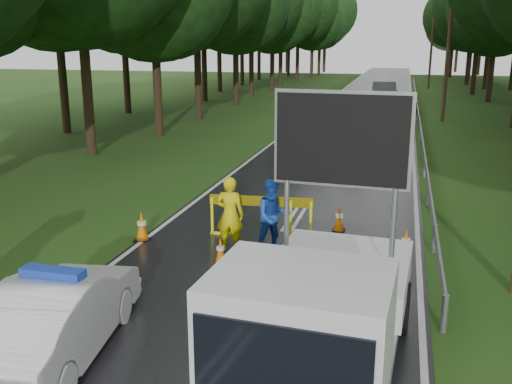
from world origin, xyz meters
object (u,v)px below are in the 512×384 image
(police_sedan, at_px, (57,317))
(queue_car_second, at_px, (386,114))
(barrier, at_px, (261,206))
(work_truck, at_px, (320,314))
(queue_car_third, at_px, (398,102))
(queue_car_fourth, at_px, (384,92))
(queue_car_first, at_px, (353,144))
(officer, at_px, (230,215))
(civilian, at_px, (273,217))

(police_sedan, height_order, queue_car_second, police_sedan)
(barrier, height_order, queue_car_second, queue_car_second)
(barrier, bearing_deg, work_truck, -74.25)
(queue_car_third, xyz_separation_m, queue_car_fourth, (-1.22, 6.00, 0.14))
(queue_car_second, distance_m, queue_car_fourth, 13.49)
(barrier, height_order, queue_car_fourth, queue_car_fourth)
(police_sedan, distance_m, queue_car_first, 17.24)
(work_truck, distance_m, queue_car_third, 34.57)
(officer, bearing_deg, police_sedan, 73.91)
(work_truck, xyz_separation_m, queue_car_first, (-0.98, 16.67, -0.47))
(work_truck, bearing_deg, queue_car_first, 96.85)
(barrier, xyz_separation_m, civilian, (0.55, -1.00, 0.08))
(police_sedan, bearing_deg, queue_car_fourth, -103.27)
(queue_car_third, bearing_deg, queue_car_second, -100.09)
(work_truck, xyz_separation_m, queue_car_second, (-0.01, 27.09, -0.40))
(police_sedan, xyz_separation_m, civilian, (2.28, 5.35, 0.22))
(queue_car_second, bearing_deg, civilian, -98.89)
(civilian, height_order, queue_car_third, civilian)
(queue_car_third, bearing_deg, officer, -102.07)
(queue_car_first, xyz_separation_m, queue_car_fourth, (0.36, 23.89, 0.18))
(officer, bearing_deg, queue_car_third, -99.05)
(work_truck, distance_m, civilian, 5.39)
(police_sedan, relative_size, queue_car_fourth, 0.85)
(officer, relative_size, queue_car_fourth, 0.37)
(police_sedan, bearing_deg, civilian, -121.44)
(police_sedan, bearing_deg, work_truck, 175.56)
(police_sedan, relative_size, queue_car_third, 0.86)
(police_sedan, relative_size, queue_car_first, 1.13)
(queue_car_third, bearing_deg, queue_car_first, -100.50)
(police_sedan, bearing_deg, queue_car_third, -106.07)
(queue_car_second, bearing_deg, officer, -101.45)
(queue_car_first, relative_size, queue_car_third, 0.77)
(barrier, xyz_separation_m, queue_car_first, (1.40, 10.60, -0.18))
(work_truck, xyz_separation_m, queue_car_fourth, (-0.62, 40.56, -0.29))
(officer, xyz_separation_m, queue_car_second, (2.83, 22.18, -0.21))
(officer, height_order, civilian, officer)
(officer, bearing_deg, work_truck, 117.63)
(police_sedan, height_order, queue_car_third, police_sedan)
(police_sedan, distance_m, barrier, 6.59)
(work_truck, xyz_separation_m, civilian, (-1.83, 5.07, -0.22))
(barrier, distance_m, officer, 1.25)
(barrier, bearing_deg, civilian, -66.80)
(barrier, relative_size, officer, 1.43)
(queue_car_first, height_order, queue_car_second, queue_car_second)
(queue_car_fourth, bearing_deg, police_sedan, -100.57)
(police_sedan, relative_size, barrier, 1.63)
(barrier, distance_m, queue_car_third, 28.65)
(civilian, distance_m, queue_car_third, 29.59)
(barrier, bearing_deg, queue_car_third, 78.42)
(officer, xyz_separation_m, queue_car_first, (1.86, 11.77, -0.27))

